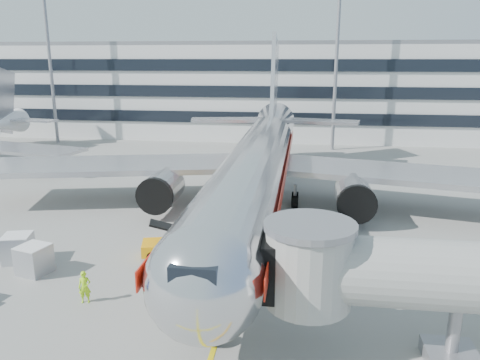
# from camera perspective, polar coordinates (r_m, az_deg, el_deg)

# --- Properties ---
(ground) EXTENTS (180.00, 180.00, 0.00)m
(ground) POSITION_cam_1_polar(r_m,az_deg,el_deg) (30.16, -0.15, -10.94)
(ground) COLOR gray
(ground) RESTS_ON ground
(lead_in_line) EXTENTS (0.25, 70.00, 0.01)m
(lead_in_line) POSITION_cam_1_polar(r_m,az_deg,el_deg) (39.35, 1.87, -4.69)
(lead_in_line) COLOR yellow
(lead_in_line) RESTS_ON ground
(main_jet) EXTENTS (50.95, 48.70, 16.06)m
(main_jet) POSITION_cam_1_polar(r_m,az_deg,el_deg) (39.83, 2.18, 1.87)
(main_jet) COLOR silver
(main_jet) RESTS_ON ground
(terminal) EXTENTS (150.00, 24.25, 15.60)m
(terminal) POSITION_cam_1_polar(r_m,az_deg,el_deg) (85.14, 5.36, 11.05)
(terminal) COLOR silver
(terminal) RESTS_ON ground
(light_mast_west) EXTENTS (2.40, 1.20, 25.45)m
(light_mast_west) POSITION_cam_1_polar(r_m,az_deg,el_deg) (79.13, -22.32, 14.92)
(light_mast_west) COLOR gray
(light_mast_west) RESTS_ON ground
(light_mast_centre) EXTENTS (2.40, 1.20, 25.45)m
(light_mast_centre) POSITION_cam_1_polar(r_m,az_deg,el_deg) (69.10, 11.77, 15.87)
(light_mast_centre) COLOR gray
(light_mast_centre) RESTS_ON ground
(belt_loader) EXTENTS (5.36, 2.93, 2.50)m
(belt_loader) POSITION_cam_1_polar(r_m,az_deg,el_deg) (32.29, -7.40, -7.91)
(belt_loader) COLOR #FFA70A
(belt_loader) RESTS_ON ground
(cargo_container_right) EXTENTS (2.09, 2.09, 1.82)m
(cargo_container_right) POSITION_cam_1_polar(r_m,az_deg,el_deg) (32.10, -23.82, -8.84)
(cargo_container_right) COLOR #AFB2B6
(cargo_container_right) RESTS_ON ground
(cargo_container_front) EXTENTS (2.12, 2.12, 1.84)m
(cargo_container_front) POSITION_cam_1_polar(r_m,az_deg,el_deg) (34.31, -25.44, -7.50)
(cargo_container_front) COLOR #AFB2B6
(cargo_container_front) RESTS_ON ground
(ramp_worker) EXTENTS (0.76, 0.61, 1.82)m
(ramp_worker) POSITION_cam_1_polar(r_m,az_deg,el_deg) (27.51, -18.41, -12.29)
(ramp_worker) COLOR #A5EA18
(ramp_worker) RESTS_ON ground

